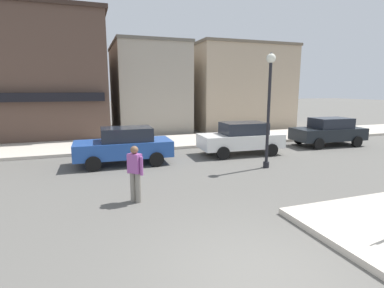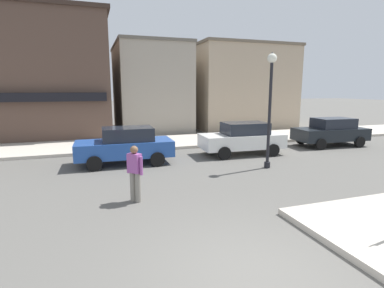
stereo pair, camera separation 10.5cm
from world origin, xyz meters
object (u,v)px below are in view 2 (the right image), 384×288
object	(u,v)px
parked_car_second	(242,138)
pedestrian_crossing_near	(135,172)
lamp_post	(270,94)
parked_car_nearest	(125,145)
parked_car_third	(331,131)

from	to	relation	value
parked_car_second	pedestrian_crossing_near	bearing A→B (deg)	-141.52
pedestrian_crossing_near	lamp_post	bearing A→B (deg)	19.89
parked_car_nearest	lamp_post	bearing A→B (deg)	-25.24
lamp_post	parked_car_second	world-z (taller)	lamp_post
lamp_post	parked_car_third	bearing A→B (deg)	26.81
lamp_post	parked_car_second	distance (m)	3.40
parked_car_second	pedestrian_crossing_near	world-z (taller)	pedestrian_crossing_near
parked_car_nearest	pedestrian_crossing_near	distance (m)	4.56
lamp_post	pedestrian_crossing_near	size ratio (longest dim) A/B	2.82
parked_car_second	parked_car_nearest	bearing A→B (deg)	-178.97
lamp_post	parked_car_nearest	distance (m)	6.30
parked_car_nearest	pedestrian_crossing_near	size ratio (longest dim) A/B	2.51
parked_car_nearest	parked_car_second	size ratio (longest dim) A/B	0.99
parked_car_second	pedestrian_crossing_near	xyz separation A→B (m)	(-5.85, -4.65, 0.06)
lamp_post	parked_car_nearest	bearing A→B (deg)	154.76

